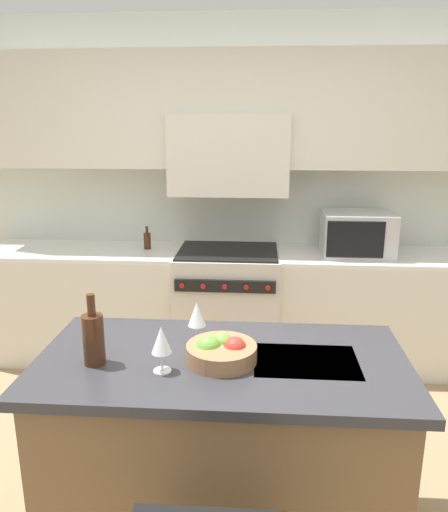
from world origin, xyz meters
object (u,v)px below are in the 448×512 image
(oil_bottle_on_counter, at_px, (147,240))
(fruit_bowl, at_px, (221,351))
(microwave, at_px, (357,234))
(wine_glass_far, at_px, (197,315))
(range_stove, at_px, (228,306))
(wine_glass_near, at_px, (161,341))
(wine_bottle, at_px, (93,338))

(oil_bottle_on_counter, bearing_deg, fruit_bowl, -68.59)
(microwave, height_order, wine_glass_far, microwave)
(range_stove, height_order, oil_bottle_on_counter, oil_bottle_on_counter)
(microwave, xyz_separation_m, wine_glass_far, (-1.01, -1.66, -0.02))
(microwave, relative_size, wine_glass_far, 2.68)
(range_stove, relative_size, oil_bottle_on_counter, 5.07)
(wine_glass_near, bearing_deg, wine_bottle, 170.52)
(microwave, xyz_separation_m, oil_bottle_on_counter, (-1.63, 0.05, -0.09))
(fruit_bowl, bearing_deg, wine_glass_far, 125.61)
(wine_glass_far, bearing_deg, oil_bottle_on_counter, 109.77)
(fruit_bowl, bearing_deg, wine_glass_near, -154.21)
(range_stove, height_order, fruit_bowl, fruit_bowl)
(microwave, relative_size, wine_bottle, 1.70)
(wine_glass_far, relative_size, fruit_bowl, 0.65)
(wine_glass_near, height_order, oil_bottle_on_counter, wine_glass_near)
(microwave, bearing_deg, wine_glass_far, -121.43)
(microwave, xyz_separation_m, fruit_bowl, (-0.89, -1.83, -0.11))
(range_stove, distance_m, microwave, 1.15)
(microwave, height_order, oil_bottle_on_counter, microwave)
(range_stove, xyz_separation_m, wine_bottle, (-0.44, -1.88, 0.57))
(range_stove, bearing_deg, wine_glass_near, -94.21)
(wine_glass_far, bearing_deg, range_stove, 88.82)
(range_stove, xyz_separation_m, wine_glass_near, (-0.14, -1.92, 0.59))
(wine_bottle, bearing_deg, wine_glass_far, 30.19)
(microwave, distance_m, oil_bottle_on_counter, 1.63)
(wine_glass_near, xyz_separation_m, fruit_bowl, (0.23, 0.11, -0.09))
(wine_glass_far, xyz_separation_m, oil_bottle_on_counter, (-0.62, 1.71, -0.07))
(range_stove, relative_size, fruit_bowl, 3.10)
(microwave, xyz_separation_m, wine_bottle, (-1.42, -1.89, -0.04))
(range_stove, xyz_separation_m, microwave, (0.98, 0.02, 0.61))
(range_stove, relative_size, microwave, 1.77)
(microwave, bearing_deg, wine_glass_near, -120.00)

